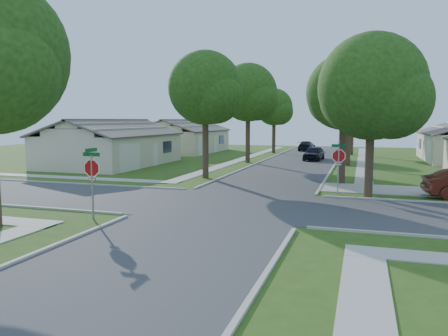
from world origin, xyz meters
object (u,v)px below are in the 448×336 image
object	(u,v)px
tree_e_far	(353,104)
tree_w_near	(206,91)
tree_e_near	(345,96)
car_curb_west	(307,146)
house_nw_far	(184,140)
house_nw_near	(113,148)
stop_sign_ne	(339,158)
car_curb_east	(314,153)
tree_e_mid	(350,96)
stop_sign_sw	(92,171)
tree_w_far	(274,109)
tree_w_mid	(249,95)
tree_ne_corner	(373,92)

from	to	relation	value
tree_e_far	tree_w_near	xyz separation A→B (m)	(-9.40, -25.00, 0.14)
tree_e_near	car_curb_west	world-z (taller)	tree_e_near
tree_e_near	house_nw_far	distance (m)	31.24
tree_e_far	house_nw_near	xyz separation A→B (m)	(-20.75, -19.01, -4.46)
stop_sign_ne	tree_e_far	bearing A→B (deg)	89.90
tree_e_near	car_curb_east	distance (m)	17.50
tree_e_mid	house_nw_near	xyz separation A→B (m)	(-20.75, -6.01, -4.74)
stop_sign_sw	tree_w_near	distance (m)	14.30
tree_e_far	car_curb_east	xyz separation A→B (m)	(-3.55, -8.59, -5.25)
tree_e_mid	tree_w_far	distance (m)	16.06
stop_sign_ne	house_nw_far	xyz separation A→B (m)	(-20.69, 27.30, -0.51)
stop_sign_sw	tree_w_mid	xyz separation A→B (m)	(0.06, 25.71, 4.46)
stop_sign_sw	tree_e_far	world-z (taller)	tree_e_far
tree_ne_corner	house_nw_far	size ratio (longest dim) A/B	0.64
tree_w_near	house_nw_far	xyz separation A→B (m)	(-11.35, 22.99, -4.60)
tree_w_far	house_nw_near	distance (m)	22.49
tree_w_near	car_curb_west	size ratio (longest dim) A/B	1.98
tree_w_near	tree_e_mid	bearing A→B (deg)	51.92
house_nw_near	stop_sign_ne	bearing A→B (deg)	-26.46
tree_w_mid	tree_ne_corner	bearing A→B (deg)	-56.78
house_nw_far	car_curb_west	world-z (taller)	house_nw_far
stop_sign_sw	car_curb_west	distance (m)	43.98
tree_e_mid	house_nw_near	world-z (taller)	tree_e_mid
house_nw_far	tree_e_far	bearing A→B (deg)	5.53
car_curb_east	stop_sign_sw	bearing A→B (deg)	-96.35
tree_e_mid	tree_w_mid	bearing A→B (deg)	180.00
tree_w_mid	car_curb_east	world-z (taller)	tree_w_mid
car_curb_east	car_curb_west	world-z (taller)	car_curb_east
tree_e_mid	tree_w_near	bearing A→B (deg)	-128.08
tree_w_near	house_nw_far	distance (m)	26.05
tree_w_mid	car_curb_east	size ratio (longest dim) A/B	2.24
tree_e_mid	tree_w_mid	distance (m)	9.40
stop_sign_ne	tree_w_near	size ratio (longest dim) A/B	0.33
stop_sign_sw	tree_e_mid	world-z (taller)	tree_e_mid
car_curb_east	stop_sign_ne	bearing A→B (deg)	-75.68
tree_w_near	car_curb_east	distance (m)	18.24
stop_sign_sw	tree_e_near	world-z (taller)	tree_e_near
tree_w_far	stop_sign_sw	bearing A→B (deg)	-90.07
tree_e_mid	house_nw_near	bearing A→B (deg)	-163.85
tree_ne_corner	house_nw_near	distance (m)	25.15
tree_w_far	house_nw_near	bearing A→B (deg)	-120.82
stop_sign_sw	car_curb_east	distance (m)	30.72
tree_ne_corner	car_curb_east	distance (m)	22.37
house_nw_far	car_curb_east	world-z (taller)	house_nw_far
tree_ne_corner	house_nw_far	bearing A→B (deg)	128.81
tree_e_near	house_nw_far	world-z (taller)	tree_e_near
tree_e_far	house_nw_far	world-z (taller)	tree_e_far
stop_sign_sw	car_curb_west	xyz separation A→B (m)	(3.50, 43.82, -1.37)
tree_w_mid	stop_sign_ne	bearing A→B (deg)	-60.20
tree_e_far	car_curb_west	world-z (taller)	tree_e_far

